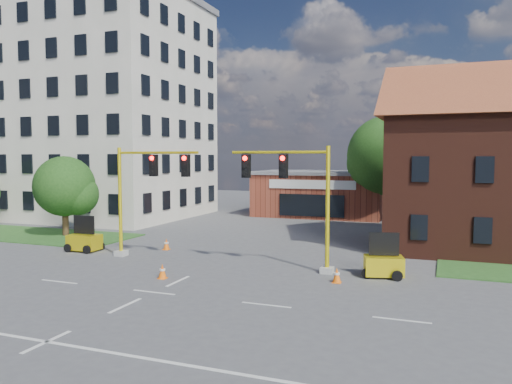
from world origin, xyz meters
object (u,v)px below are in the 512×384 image
trailer_east (384,264)px  pickup_white (479,241)px  signal_mast_east (295,192)px  signal_mast_west (145,188)px  trailer_west (84,241)px

trailer_east → pickup_white: size_ratio=0.38×
signal_mast_east → pickup_white: signal_mast_east is taller
signal_mast_west → trailer_east: signal_mast_west is taller
signal_mast_east → trailer_east: (4.31, 0.20, -3.29)m
trailer_east → pickup_white: bearing=45.1°
signal_mast_east → trailer_west: signal_mast_east is taller
signal_mast_east → pickup_white: size_ratio=1.15×
signal_mast_west → signal_mast_east: bearing=0.0°
signal_mast_west → trailer_west: (-4.59, 0.43, -3.28)m
signal_mast_east → pickup_white: (8.84, 7.91, -3.17)m
signal_mast_east → trailer_east: 5.43m
signal_mast_west → signal_mast_east: (8.71, 0.00, 0.00)m
trailer_east → trailer_west: bearing=164.8°
signal_mast_west → pickup_white: size_ratio=1.15×
signal_mast_east → trailer_west: size_ratio=3.02×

